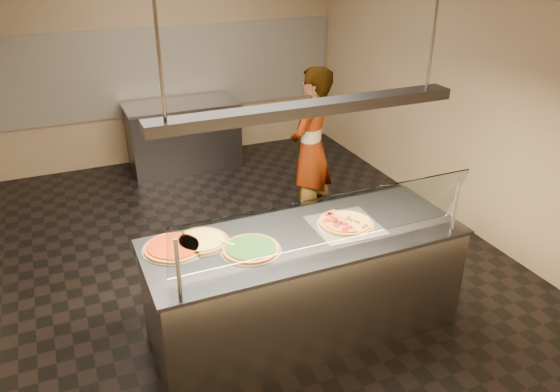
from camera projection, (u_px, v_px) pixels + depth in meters
name	position (u px, v px, depth m)	size (l,w,h in m)	color
ground	(245.00, 251.00, 5.81)	(5.00, 6.00, 0.02)	black
wall_back	(169.00, 55.00, 7.64)	(5.00, 0.02, 3.00)	tan
wall_front	(448.00, 285.00, 2.67)	(5.00, 0.02, 3.00)	tan
wall_right	(454.00, 88.00, 6.05)	(0.02, 6.00, 3.00)	tan
tile_band	(170.00, 70.00, 7.70)	(4.90, 0.02, 1.20)	silver
serving_counter	(304.00, 285.00, 4.44)	(2.51, 0.94, 0.93)	#B7B7BC
sneeze_guard	(327.00, 221.00, 3.83)	(2.27, 0.18, 0.54)	#B7B7BC
perforated_tray	(345.00, 225.00, 4.38)	(0.54, 0.54, 0.01)	silver
half_pizza_pepperoni	(334.00, 224.00, 4.33)	(0.23, 0.44, 0.05)	brown
half_pizza_sausage	(357.00, 220.00, 4.41)	(0.23, 0.44, 0.04)	brown
pizza_spinach	(251.00, 248.00, 4.04)	(0.46, 0.46, 0.03)	silver
pizza_cheese	(201.00, 240.00, 4.15)	(0.43, 0.43, 0.03)	silver
pizza_tomato	(174.00, 247.00, 4.06)	(0.47, 0.47, 0.03)	silver
pizza_spatula	(234.00, 242.00, 4.10)	(0.27, 0.18, 0.02)	#B7B7BC
prep_table	(184.00, 135.00, 7.71)	(1.55, 0.74, 0.93)	#3E3E44
worker	(311.00, 149.00, 5.99)	(0.66, 0.43, 1.82)	#3A3544
heat_lamp_housing	(308.00, 108.00, 3.80)	(2.30, 0.18, 0.08)	#3E3E44
lamp_rod_left	(157.00, 38.00, 3.20)	(0.02, 0.02, 1.01)	#B7B7BC
lamp_rod_right	(435.00, 19.00, 3.91)	(0.02, 0.02, 1.01)	#B7B7BC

